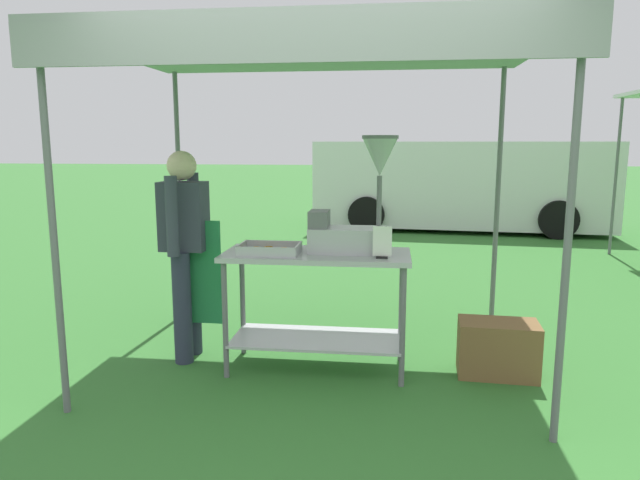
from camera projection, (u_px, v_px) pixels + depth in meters
name	position (u px, v px, depth m)	size (l,w,h in m)	color
ground_plane	(361.00, 251.00, 8.90)	(70.00, 70.00, 0.00)	#33702D
stall_canopy	(318.00, 55.00, 3.99)	(3.13, 2.28, 2.36)	slate
donut_cart	(317.00, 286.00, 4.17)	(1.35, 0.58, 0.88)	#B7B7BC
donut_tray	(270.00, 251.00, 4.09)	(0.43, 0.29, 0.07)	#B7B7BC
donut_fryer	(357.00, 210.00, 4.09)	(0.63, 0.28, 0.84)	#B7B7BC
menu_sign	(382.00, 245.00, 3.91)	(0.13, 0.05, 0.22)	black
vendor	(186.00, 244.00, 4.35)	(0.45, 0.53, 1.61)	#2D3347
supply_crate	(498.00, 349.00, 4.12)	(0.58, 0.35, 0.40)	brown
van_white	(460.00, 184.00, 11.16)	(5.60, 2.45, 1.69)	white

